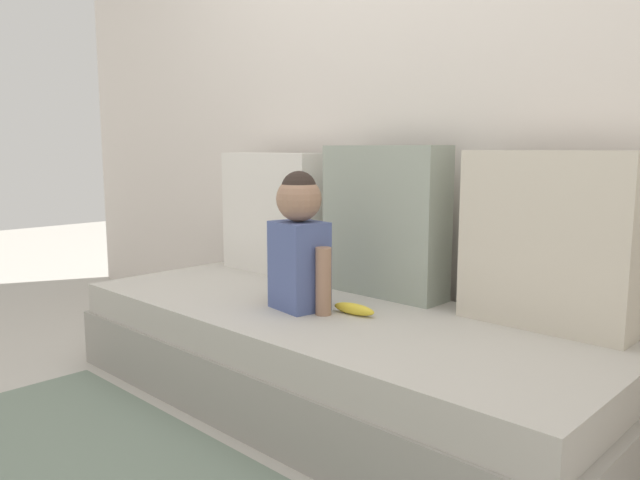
{
  "coord_description": "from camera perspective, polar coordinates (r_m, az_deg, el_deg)",
  "views": [
    {
      "loc": [
        1.49,
        -1.59,
        0.94
      ],
      "look_at": [
        -0.04,
        0.0,
        0.61
      ],
      "focal_mm": 34.56,
      "sensor_mm": 36.0,
      "label": 1
    }
  ],
  "objects": [
    {
      "name": "ground_plane",
      "position": [
        2.37,
        0.73,
        -14.75
      ],
      "size": [
        12.0,
        12.0,
        0.0
      ],
      "primitive_type": "plane",
      "color": "#B2ADA3"
    },
    {
      "name": "back_wall",
      "position": [
        2.62,
        9.36,
        13.96
      ],
      "size": [
        5.33,
        0.1,
        2.38
      ],
      "primitive_type": "cube",
      "color": "silver",
      "rests_on": "ground"
    },
    {
      "name": "couch",
      "position": [
        2.31,
        0.74,
        -10.74
      ],
      "size": [
        2.13,
        0.85,
        0.36
      ],
      "color": "#9C978F",
      "rests_on": "ground"
    },
    {
      "name": "throw_pillow_left",
      "position": [
        2.89,
        -4.4,
        2.51
      ],
      "size": [
        0.56,
        0.16,
        0.56
      ],
      "primitive_type": "cube",
      "color": "silver",
      "rests_on": "couch"
    },
    {
      "name": "throw_pillow_center",
      "position": [
        2.44,
        5.98,
        1.77
      ],
      "size": [
        0.52,
        0.16,
        0.59
      ],
      "primitive_type": "cube",
      "color": "#99A393",
      "rests_on": "couch"
    },
    {
      "name": "throw_pillow_right",
      "position": [
        2.11,
        20.3,
        -0.04
      ],
      "size": [
        0.55,
        0.16,
        0.57
      ],
      "primitive_type": "cube",
      "color": "beige",
      "rests_on": "couch"
    },
    {
      "name": "toddler",
      "position": [
        2.21,
        -1.95,
        -0.07
      ],
      "size": [
        0.3,
        0.18,
        0.5
      ],
      "color": "#4C5B93",
      "rests_on": "couch"
    },
    {
      "name": "banana",
      "position": [
        2.18,
        3.16,
        -6.39
      ],
      "size": [
        0.17,
        0.06,
        0.04
      ],
      "primitive_type": "ellipsoid",
      "rotation": [
        0.0,
        0.0,
        0.08
      ],
      "color": "yellow",
      "rests_on": "couch"
    }
  ]
}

